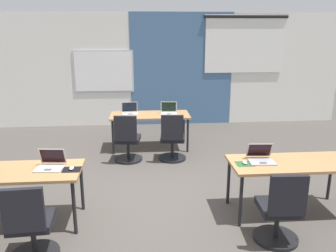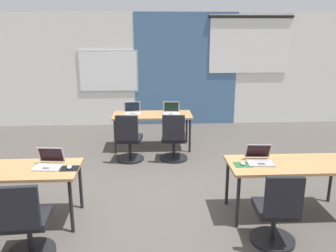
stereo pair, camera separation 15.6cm
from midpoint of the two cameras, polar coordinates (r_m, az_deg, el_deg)
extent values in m
plane|color=#47423D|center=(5.30, -2.89, -11.34)|extent=(24.00, 24.00, 0.00)
cube|color=silver|center=(8.99, -3.97, 9.11)|extent=(10.00, 0.20, 2.80)
cube|color=#42668E|center=(8.94, 1.71, 9.10)|extent=(2.57, 0.01, 2.80)
cube|color=#B7B7BC|center=(8.93, -10.94, 8.68)|extent=(1.48, 0.02, 1.04)
cube|color=white|center=(8.92, -10.94, 8.67)|extent=(1.40, 0.02, 0.96)
cube|color=white|center=(9.19, 11.87, 12.63)|extent=(2.00, 0.02, 1.33)
cylinder|color=black|center=(9.19, 12.13, 17.08)|extent=(2.10, 0.10, 0.10)
cube|color=#A37547|center=(4.75, -24.51, -6.83)|extent=(1.60, 0.70, 0.04)
cylinder|color=black|center=(4.43, -16.01, -12.70)|extent=(0.04, 0.04, 0.68)
cylinder|color=black|center=(4.96, -14.72, -9.46)|extent=(0.04, 0.04, 0.68)
cube|color=#A37547|center=(4.85, 18.53, -5.76)|extent=(1.60, 0.70, 0.04)
cylinder|color=black|center=(4.49, 10.75, -11.94)|extent=(0.04, 0.04, 0.68)
cylinder|color=black|center=(5.02, 8.93, -8.83)|extent=(0.04, 0.04, 0.68)
cylinder|color=black|center=(5.54, 24.11, -7.64)|extent=(0.04, 0.04, 0.68)
cube|color=#A37547|center=(7.14, -3.59, 1.76)|extent=(1.60, 0.70, 0.04)
cylinder|color=black|center=(6.97, -9.58, -1.85)|extent=(0.04, 0.04, 0.68)
cylinder|color=black|center=(7.00, 2.59, -1.57)|extent=(0.04, 0.04, 0.68)
cylinder|color=black|center=(7.54, -9.23, -0.49)|extent=(0.04, 0.04, 0.68)
cylinder|color=black|center=(7.57, 2.01, -0.24)|extent=(0.04, 0.04, 0.68)
cube|color=silver|center=(7.14, -0.50, 2.02)|extent=(0.35, 0.26, 0.02)
cube|color=#4C4C4F|center=(7.09, -0.51, 2.00)|extent=(0.09, 0.07, 0.00)
cube|color=silver|center=(7.25, -0.50, 3.17)|extent=(0.33, 0.08, 0.22)
cube|color=black|center=(7.24, -0.50, 3.17)|extent=(0.30, 0.07, 0.19)
cylinder|color=black|center=(6.71, 0.03, -5.21)|extent=(0.52, 0.52, 0.04)
cylinder|color=black|center=(6.65, 0.03, -3.67)|extent=(0.06, 0.06, 0.34)
cube|color=black|center=(6.58, 0.03, -1.95)|extent=(0.48, 0.48, 0.08)
cube|color=black|center=(6.27, -0.01, -0.27)|extent=(0.40, 0.10, 0.46)
sphere|color=black|center=(6.93, 0.07, -4.51)|extent=(0.04, 0.04, 0.04)
sphere|color=black|center=(6.64, 1.95, -5.42)|extent=(0.04, 0.04, 0.04)
sphere|color=black|center=(6.65, -1.91, -5.39)|extent=(0.04, 0.04, 0.04)
cube|color=#9E9EA3|center=(4.70, 14.13, -5.73)|extent=(0.35, 0.25, 0.02)
cube|color=#4C4C4F|center=(4.65, 14.30, -5.84)|extent=(0.09, 0.07, 0.00)
cube|color=#9E9EA3|center=(4.81, 13.74, -3.83)|extent=(0.34, 0.12, 0.20)
cube|color=black|center=(4.80, 13.76, -3.82)|extent=(0.30, 0.10, 0.18)
cube|color=#23512D|center=(4.61, 11.42, -6.06)|extent=(0.22, 0.19, 0.00)
ellipsoid|color=silver|center=(4.60, 11.43, -5.84)|extent=(0.06, 0.10, 0.03)
cylinder|color=black|center=(4.49, 16.07, -17.06)|extent=(0.52, 0.52, 0.04)
cylinder|color=black|center=(4.39, 16.26, -14.97)|extent=(0.06, 0.06, 0.34)
cube|color=black|center=(4.29, 16.48, -12.54)|extent=(0.46, 0.46, 0.08)
cube|color=black|center=(3.96, 17.89, -10.74)|extent=(0.40, 0.08, 0.46)
sphere|color=black|center=(4.68, 15.19, -15.54)|extent=(0.04, 0.04, 0.04)
sphere|color=black|center=(4.50, 19.18, -17.23)|extent=(0.04, 0.04, 0.04)
sphere|color=black|center=(4.37, 13.45, -17.81)|extent=(0.04, 0.04, 0.04)
cube|color=#B7B7BC|center=(7.18, -6.80, 1.98)|extent=(0.35, 0.26, 0.02)
cube|color=#4C4C4F|center=(7.12, -6.78, 1.96)|extent=(0.10, 0.07, 0.00)
cube|color=#B7B7BC|center=(7.29, -6.89, 3.12)|extent=(0.33, 0.09, 0.22)
cube|color=black|center=(7.28, -6.89, 3.12)|extent=(0.30, 0.08, 0.19)
cylinder|color=black|center=(6.71, -7.10, -5.34)|extent=(0.52, 0.52, 0.04)
cylinder|color=black|center=(6.64, -7.15, -3.81)|extent=(0.06, 0.06, 0.34)
cube|color=black|center=(6.58, -7.21, -2.08)|extent=(0.49, 0.49, 0.08)
cube|color=black|center=(6.26, -7.65, -0.42)|extent=(0.40, 0.11, 0.46)
sphere|color=black|center=(6.92, -6.80, -4.64)|extent=(0.04, 0.04, 0.04)
sphere|color=black|center=(6.61, -5.28, -5.59)|extent=(0.04, 0.04, 0.04)
sphere|color=black|center=(6.68, -9.09, -5.50)|extent=(0.04, 0.04, 0.04)
cube|color=#B7B7BC|center=(4.62, -19.68, -6.57)|extent=(0.35, 0.26, 0.02)
cube|color=#4C4C4F|center=(4.57, -19.92, -6.69)|extent=(0.10, 0.07, 0.00)
cube|color=#B7B7BC|center=(4.71, -19.17, -4.62)|extent=(0.34, 0.11, 0.21)
cube|color=black|center=(4.70, -19.19, -4.62)|extent=(0.30, 0.10, 0.18)
cube|color=black|center=(4.53, -16.37, -6.82)|extent=(0.22, 0.19, 0.00)
ellipsoid|color=silver|center=(4.52, -16.38, -6.60)|extent=(0.06, 0.10, 0.03)
cylinder|color=black|center=(4.25, -22.04, -16.68)|extent=(0.06, 0.06, 0.34)
cube|color=black|center=(4.14, -22.34, -14.20)|extent=(0.47, 0.47, 0.08)
cube|color=black|center=(3.81, -23.64, -12.47)|extent=(0.40, 0.09, 0.46)
sphere|color=black|center=(4.54, -21.11, -17.16)|extent=(0.04, 0.04, 0.04)
camera|label=1|loc=(0.08, -90.82, -0.23)|focal=37.48mm
camera|label=2|loc=(0.08, 89.18, 0.23)|focal=37.48mm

